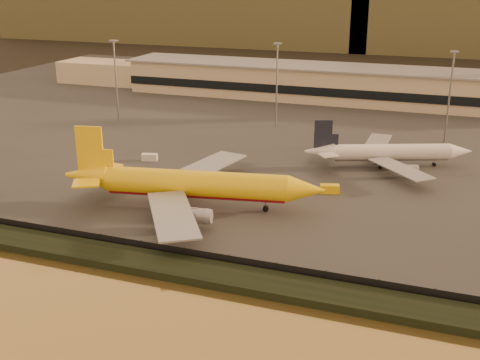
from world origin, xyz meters
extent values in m
plane|color=black|center=(0.00, 0.00, 0.00)|extent=(900.00, 900.00, 0.00)
cube|color=black|center=(0.00, -17.00, 0.70)|extent=(320.00, 7.00, 1.40)
cube|color=#2D2D2D|center=(0.00, 95.00, 0.10)|extent=(320.00, 220.00, 0.20)
cube|color=black|center=(0.00, -13.00, 1.30)|extent=(300.00, 0.05, 2.20)
cube|color=tan|center=(0.00, 125.00, 6.20)|extent=(160.00, 22.00, 12.00)
cube|color=black|center=(0.00, 113.80, 5.20)|extent=(160.00, 0.60, 3.00)
cube|color=gray|center=(0.00, 125.00, 12.50)|extent=(164.00, 24.00, 0.60)
cube|color=tan|center=(-95.00, 129.00, 4.70)|extent=(50.00, 18.00, 9.00)
cylinder|color=slate|center=(-60.00, 70.00, 12.70)|extent=(0.50, 0.50, 25.00)
cube|color=slate|center=(-60.00, 70.00, 25.40)|extent=(2.20, 2.20, 0.40)
cylinder|color=slate|center=(-10.00, 80.00, 12.70)|extent=(0.50, 0.50, 25.00)
cube|color=slate|center=(-10.00, 80.00, 25.40)|extent=(2.20, 2.20, 0.40)
cylinder|color=slate|center=(40.00, 78.00, 12.70)|extent=(0.50, 0.50, 25.00)
cube|color=slate|center=(40.00, 78.00, 25.40)|extent=(2.20, 2.20, 0.40)
cylinder|color=yellow|center=(-5.67, 9.50, 5.30)|extent=(37.52, 12.12, 5.37)
cylinder|color=#A2090F|center=(-5.67, 9.50, 4.36)|extent=(36.29, 10.77, 4.19)
cone|color=yellow|center=(16.15, 13.58, 5.30)|extent=(8.09, 6.61, 5.37)
cone|color=yellow|center=(-28.51, 5.22, 5.70)|extent=(10.12, 6.99, 5.37)
cube|color=yellow|center=(-27.49, 5.41, 11.61)|extent=(5.66, 1.47, 9.40)
cube|color=yellow|center=(-27.47, 10.88, 6.11)|extent=(5.78, 5.72, 0.32)
cube|color=yellow|center=(-25.49, 0.32, 6.11)|extent=(6.97, 6.95, 0.32)
cube|color=gray|center=(-9.32, 23.36, 4.36)|extent=(11.67, 24.20, 0.32)
cylinder|color=gray|center=(-6.14, 20.41, 2.88)|extent=(6.63, 4.04, 2.95)
cube|color=gray|center=(-4.06, -4.75, 4.36)|extent=(18.61, 23.46, 0.32)
cylinder|color=gray|center=(-2.16, -0.85, 2.88)|extent=(6.63, 4.04, 2.95)
cylinder|color=black|center=(8.28, 12.11, 0.79)|extent=(1.33, 1.14, 1.18)
cylinder|color=slate|center=(8.28, 12.11, 1.41)|extent=(0.21, 0.21, 2.42)
cylinder|color=black|center=(-9.03, 6.41, 0.79)|extent=(1.33, 1.14, 1.18)
cylinder|color=slate|center=(-9.03, 6.41, 1.41)|extent=(0.21, 0.21, 2.42)
cylinder|color=black|center=(-9.92, 11.16, 0.79)|extent=(1.33, 1.14, 1.18)
cylinder|color=slate|center=(-9.92, 11.16, 1.41)|extent=(0.21, 0.21, 2.42)
cylinder|color=silver|center=(28.35, 50.45, 3.96)|extent=(27.95, 14.18, 3.96)
cylinder|color=gray|center=(28.35, 50.45, 3.27)|extent=(26.90, 13.07, 3.09)
cone|color=silver|center=(44.17, 56.72, 3.96)|extent=(6.61, 5.72, 3.96)
cone|color=silver|center=(11.79, 43.89, 4.26)|extent=(8.08, 6.30, 3.96)
cube|color=black|center=(12.52, 44.19, 8.61)|extent=(4.16, 1.90, 6.93)
cube|color=silver|center=(11.80, 48.16, 4.55)|extent=(4.19, 4.00, 0.24)
cube|color=silver|center=(14.72, 40.80, 4.55)|extent=(5.45, 5.42, 0.24)
cube|color=gray|center=(23.60, 60.28, 3.27)|extent=(5.66, 17.85, 0.24)
cylinder|color=gray|center=(26.43, 58.53, 2.18)|extent=(5.22, 3.77, 2.18)
cube|color=gray|center=(31.62, 40.04, 3.27)|extent=(16.30, 16.72, 0.24)
cylinder|color=gray|center=(32.48, 43.26, 2.18)|extent=(5.22, 3.77, 2.18)
cylinder|color=black|center=(38.47, 54.46, 0.64)|extent=(1.06, 0.96, 0.87)
cylinder|color=slate|center=(38.47, 54.46, 1.09)|extent=(0.21, 0.21, 1.78)
cylinder|color=black|center=(26.24, 47.70, 0.64)|extent=(1.06, 0.96, 0.87)
cylinder|color=slate|center=(26.24, 47.70, 1.09)|extent=(0.21, 0.21, 1.78)
cylinder|color=black|center=(24.93, 51.02, 0.64)|extent=(1.06, 0.96, 0.87)
cylinder|color=slate|center=(24.93, 51.02, 1.09)|extent=(0.21, 0.21, 1.78)
cube|color=yellow|center=(18.11, 27.00, 1.13)|extent=(4.50, 2.98, 1.86)
cube|color=silver|center=(-29.90, 34.59, 1.08)|extent=(4.26, 2.77, 1.77)
camera|label=1|loc=(41.64, -94.88, 46.02)|focal=45.00mm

